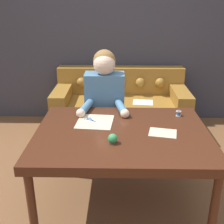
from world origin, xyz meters
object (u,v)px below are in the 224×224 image
(dining_table, at_px, (122,139))
(pin_cushion, at_px, (113,139))
(thread_spool, at_px, (178,113))
(person, at_px, (105,110))
(couch, at_px, (121,108))
(scissors, at_px, (92,120))

(dining_table, bearing_deg, pin_cushion, -110.19)
(thread_spool, bearing_deg, person, 152.70)
(couch, height_order, thread_spool, couch)
(person, height_order, pin_cushion, person)
(couch, distance_m, thread_spool, 1.42)
(person, xyz_separation_m, pin_cushion, (0.10, -0.86, 0.12))
(thread_spool, distance_m, pin_cushion, 0.77)
(couch, bearing_deg, scissors, -100.82)
(scissors, bearing_deg, pin_cushion, -64.75)
(couch, bearing_deg, thread_spool, -68.54)
(dining_table, bearing_deg, scissors, 141.67)
(dining_table, relative_size, scissors, 7.00)
(person, bearing_deg, dining_table, -76.02)
(scissors, xyz_separation_m, thread_spool, (0.76, 0.12, 0.02))
(couch, bearing_deg, pin_cushion, -92.46)
(dining_table, xyz_separation_m, couch, (0.01, 1.58, -0.36))
(couch, xyz_separation_m, scissors, (-0.26, -1.38, 0.43))
(couch, bearing_deg, person, -100.62)
(dining_table, height_order, person, person)
(couch, relative_size, thread_spool, 38.57)
(couch, height_order, scissors, couch)
(person, relative_size, scissors, 6.40)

